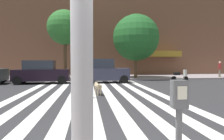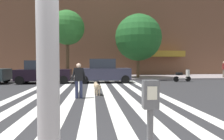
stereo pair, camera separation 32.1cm
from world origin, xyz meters
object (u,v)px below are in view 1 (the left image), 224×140
(parked_car_behind_first, at_px, (42,72))
(dog_on_leash, at_px, (98,86))
(street_tree_nearest, at_px, (65,28))
(parked_scooter, at_px, (180,76))
(pedestrian_dog_walker, at_px, (80,79))
(pedestrian_bystander, at_px, (220,68))
(street_tree_middle, at_px, (136,38))
(parking_meter_curbside, at_px, (179,131))
(parked_car_third_in_line, at_px, (102,71))

(parked_car_behind_first, xyz_separation_m, dog_on_leash, (4.17, -5.91, -0.44))
(parked_car_behind_first, height_order, street_tree_nearest, street_tree_nearest)
(parked_scooter, bearing_deg, pedestrian_dog_walker, -141.25)
(street_tree_nearest, height_order, pedestrian_bystander, street_tree_nearest)
(street_tree_nearest, bearing_deg, parked_car_behind_first, -118.15)
(street_tree_middle, xyz_separation_m, pedestrian_dog_walker, (-5.23, -9.83, -3.26))
(parked_car_behind_first, relative_size, pedestrian_bystander, 2.59)
(parked_car_behind_first, relative_size, street_tree_middle, 0.66)
(parking_meter_curbside, bearing_deg, street_tree_middle, 76.67)
(street_tree_middle, relative_size, pedestrian_dog_walker, 3.90)
(parked_scooter, height_order, pedestrian_dog_walker, pedestrian_dog_walker)
(parked_scooter, distance_m, dog_on_leash, 9.61)
(pedestrian_dog_walker, bearing_deg, parked_car_third_in_line, 76.86)
(parked_car_third_in_line, xyz_separation_m, parked_scooter, (6.85, 0.03, -0.45))
(dog_on_leash, bearing_deg, street_tree_middle, 64.19)
(parked_car_third_in_line, height_order, street_tree_nearest, street_tree_nearest)
(parking_meter_curbside, bearing_deg, pedestrian_bystander, 51.72)
(parking_meter_curbside, relative_size, street_tree_nearest, 0.21)
(street_tree_middle, height_order, pedestrian_dog_walker, street_tree_middle)
(parking_meter_curbside, relative_size, parked_car_third_in_line, 0.32)
(parking_meter_curbside, relative_size, parked_scooter, 0.83)
(parked_scooter, xyz_separation_m, pedestrian_bystander, (5.63, 2.36, 0.60))
(pedestrian_bystander, bearing_deg, parked_scooter, -157.26)
(street_tree_nearest, distance_m, dog_on_leash, 10.21)
(street_tree_nearest, relative_size, dog_on_leash, 6.48)
(parked_car_behind_first, height_order, street_tree_middle, street_tree_middle)
(pedestrian_dog_walker, bearing_deg, parked_scooter, 38.75)
(dog_on_leash, bearing_deg, parked_car_third_in_line, 83.20)
(street_tree_nearest, bearing_deg, parking_meter_curbside, -79.90)
(dog_on_leash, relative_size, pedestrian_bystander, 0.61)
(street_tree_middle, xyz_separation_m, pedestrian_bystander, (8.83, -0.71, -3.11))
(street_tree_middle, bearing_deg, dog_on_leash, -115.81)
(parked_car_behind_first, xyz_separation_m, parked_scooter, (11.73, 0.03, -0.41))
(parked_car_behind_first, height_order, dog_on_leash, parked_car_behind_first)
(street_tree_middle, bearing_deg, parking_meter_curbside, -103.33)
(parking_meter_curbside, height_order, parked_car_behind_first, parked_car_behind_first)
(parked_car_third_in_line, bearing_deg, parked_car_behind_first, -179.97)
(street_tree_middle, bearing_deg, parked_car_behind_first, -160.02)
(street_tree_middle, height_order, dog_on_leash, street_tree_middle)
(parked_scooter, xyz_separation_m, street_tree_middle, (-3.20, 3.07, 3.71))
(parked_car_third_in_line, xyz_separation_m, pedestrian_dog_walker, (-1.57, -6.73, 0.00))
(parked_scooter, height_order, pedestrian_bystander, pedestrian_bystander)
(parked_car_third_in_line, relative_size, street_tree_middle, 0.67)
(parked_car_behind_first, distance_m, pedestrian_dog_walker, 7.50)
(parking_meter_curbside, xyz_separation_m, street_tree_nearest, (-2.98, 16.74, 3.95))
(parked_car_behind_first, bearing_deg, street_tree_nearest, 61.85)
(parked_scooter, height_order, street_tree_middle, street_tree_middle)
(parking_meter_curbside, distance_m, parked_car_third_in_line, 13.91)
(parked_car_behind_first, distance_m, dog_on_leash, 7.25)
(parked_car_behind_first, height_order, parked_scooter, parked_car_behind_first)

